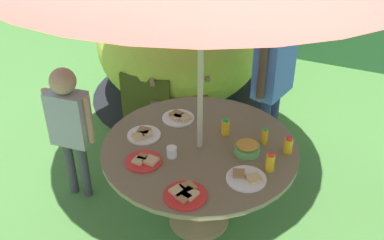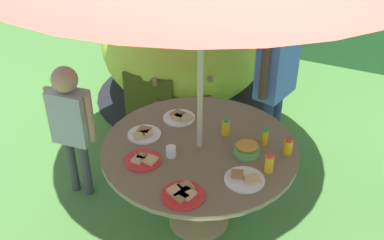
# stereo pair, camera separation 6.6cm
# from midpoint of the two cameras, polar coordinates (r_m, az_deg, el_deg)

# --- Properties ---
(ground_plane) EXTENTS (10.00, 10.00, 0.02)m
(ground_plane) POSITION_cam_midpoint_polar(r_m,az_deg,el_deg) (3.54, 0.32, -12.37)
(ground_plane) COLOR #477A38
(garden_table) EXTENTS (1.32, 1.32, 0.69)m
(garden_table) POSITION_cam_midpoint_polar(r_m,az_deg,el_deg) (3.16, 0.35, -5.02)
(garden_table) COLOR tan
(garden_table) RESTS_ON ground_plane
(wooden_chair) EXTENTS (0.67, 0.65, 1.02)m
(wooden_chair) POSITION_cam_midpoint_polar(r_m,az_deg,el_deg) (4.21, -2.46, 5.44)
(wooden_chair) COLOR brown
(wooden_chair) RESTS_ON ground_plane
(dome_tent) EXTENTS (2.10, 2.10, 1.35)m
(dome_tent) POSITION_cam_midpoint_polar(r_m,az_deg,el_deg) (4.78, -1.43, 10.26)
(dome_tent) COLOR #B2C63F
(dome_tent) RESTS_ON ground_plane
(child_in_blue_shirt) EXTENTS (0.28, 0.46, 1.41)m
(child_in_blue_shirt) POSITION_cam_midpoint_polar(r_m,az_deg,el_deg) (3.73, 9.73, 6.89)
(child_in_blue_shirt) COLOR navy
(child_in_blue_shirt) RESTS_ON ground_plane
(child_in_grey_shirt) EXTENTS (0.38, 0.19, 1.11)m
(child_in_grey_shirt) POSITION_cam_midpoint_polar(r_m,az_deg,el_deg) (3.45, -15.52, 0.17)
(child_in_grey_shirt) COLOR #3F3F47
(child_in_grey_shirt) RESTS_ON ground_plane
(snack_bowl) EXTENTS (0.17, 0.17, 0.09)m
(snack_bowl) POSITION_cam_midpoint_polar(r_m,az_deg,el_deg) (3.02, 6.24, -3.44)
(snack_bowl) COLOR #66B259
(snack_bowl) RESTS_ON garden_table
(plate_mid_right) EXTENTS (0.23, 0.23, 0.03)m
(plate_mid_right) POSITION_cam_midpoint_polar(r_m,az_deg,el_deg) (3.20, -6.62, -1.81)
(plate_mid_right) COLOR white
(plate_mid_right) RESTS_ON garden_table
(plate_near_right) EXTENTS (0.24, 0.24, 0.03)m
(plate_near_right) POSITION_cam_midpoint_polar(r_m,az_deg,el_deg) (3.36, -2.22, 0.32)
(plate_near_right) COLOR white
(plate_near_right) RESTS_ON garden_table
(plate_front_edge) EXTENTS (0.25, 0.25, 0.03)m
(plate_front_edge) POSITION_cam_midpoint_polar(r_m,az_deg,el_deg) (2.83, 6.10, -7.18)
(plate_front_edge) COLOR white
(plate_front_edge) RESTS_ON garden_table
(plate_far_left) EXTENTS (0.24, 0.24, 0.03)m
(plate_far_left) POSITION_cam_midpoint_polar(r_m,az_deg,el_deg) (2.96, -6.60, -5.04)
(plate_far_left) COLOR red
(plate_far_left) RESTS_ON garden_table
(plate_near_left) EXTENTS (0.26, 0.26, 0.03)m
(plate_near_left) POSITION_cam_midpoint_polar(r_m,az_deg,el_deg) (2.70, -1.55, -9.16)
(plate_near_left) COLOR red
(plate_near_left) RESTS_ON garden_table
(juice_bottle_far_right) EXTENTS (0.04, 0.04, 0.12)m
(juice_bottle_far_right) POSITION_cam_midpoint_polar(r_m,az_deg,el_deg) (3.12, 8.42, -1.98)
(juice_bottle_far_right) COLOR yellow
(juice_bottle_far_right) RESTS_ON garden_table
(juice_bottle_center_front) EXTENTS (0.06, 0.06, 0.12)m
(juice_bottle_center_front) POSITION_cam_midpoint_polar(r_m,az_deg,el_deg) (3.06, 11.25, -3.09)
(juice_bottle_center_front) COLOR yellow
(juice_bottle_center_front) RESTS_ON garden_table
(juice_bottle_center_back) EXTENTS (0.06, 0.06, 0.13)m
(juice_bottle_center_back) POSITION_cam_midpoint_polar(r_m,az_deg,el_deg) (2.88, 9.03, -5.20)
(juice_bottle_center_back) COLOR yellow
(juice_bottle_center_back) RESTS_ON garden_table
(juice_bottle_mid_left) EXTENTS (0.06, 0.06, 0.12)m
(juice_bottle_mid_left) POSITION_cam_midpoint_polar(r_m,az_deg,el_deg) (3.18, 3.58, -0.86)
(juice_bottle_mid_left) COLOR yellow
(juice_bottle_mid_left) RESTS_ON garden_table
(cup_near) EXTENTS (0.07, 0.07, 0.07)m
(cup_near) POSITION_cam_midpoint_polar(r_m,az_deg,el_deg) (2.98, -3.16, -3.97)
(cup_near) COLOR white
(cup_near) RESTS_ON garden_table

